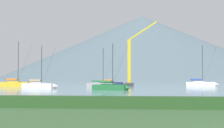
{
  "coord_description": "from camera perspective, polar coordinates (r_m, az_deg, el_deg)",
  "views": [
    {
      "loc": [
        -4.48,
        -12.91,
        2.23
      ],
      "look_at": [
        -10.93,
        48.24,
        4.61
      ],
      "focal_mm": 53.72,
      "sensor_mm": 36.0,
      "label": 1
    }
  ],
  "objects": [
    {
      "name": "sailboat_slip_3",
      "position": [
        66.56,
        -12.26,
        -3.57
      ],
      "size": [
        7.5,
        3.32,
        8.24
      ],
      "rotation": [
        0.0,
        0.0,
        -0.19
      ],
      "color": "white",
      "rests_on": "harbor_water"
    },
    {
      "name": "sailboat_slip_10",
      "position": [
        71.44,
        -1.82,
        -3.55
      ],
      "size": [
        6.9,
        2.95,
        8.4
      ],
      "rotation": [
        0.0,
        0.0,
        -0.17
      ],
      "color": "#9E9EA3",
      "rests_on": "harbor_water"
    },
    {
      "name": "distant_hill_west_ridge",
      "position": [
        350.57,
        5.15,
        2.8
      ],
      "size": [
        290.05,
        290.05,
        65.69
      ],
      "primitive_type": "cone",
      "color": "slate",
      "rests_on": "ground_plane"
    },
    {
      "name": "sailboat_slip_4",
      "position": [
        56.8,
        -0.26,
        -3.9
      ],
      "size": [
        6.89,
        3.67,
        7.91
      ],
      "rotation": [
        0.0,
        0.0,
        -0.3
      ],
      "color": "#236B38",
      "rests_on": "harbor_water"
    },
    {
      "name": "distant_hill_central_peak",
      "position": [
        399.98,
        14.01,
        0.94
      ],
      "size": [
        226.25,
        226.25,
        47.6
      ],
      "primitive_type": "cone",
      "color": "#425666",
      "rests_on": "ground_plane"
    },
    {
      "name": "sailboat_slip_6",
      "position": [
        85.1,
        -0.13,
        -3.34
      ],
      "size": [
        6.82,
        3.01,
        9.11
      ],
      "rotation": [
        0.0,
        0.0,
        -0.19
      ],
      "color": "navy",
      "rests_on": "harbor_water"
    },
    {
      "name": "sailboat_slip_11",
      "position": [
        81.84,
        14.85,
        -3.26
      ],
      "size": [
        7.74,
        2.69,
        9.74
      ],
      "rotation": [
        0.0,
        0.0,
        -0.06
      ],
      "color": "white",
      "rests_on": "harbor_water"
    },
    {
      "name": "dock_crane",
      "position": [
        80.31,
        3.17,
        -0.22
      ],
      "size": [
        7.67,
        2.0,
        15.56
      ],
      "color": "#333338",
      "rests_on": "ground_plane"
    },
    {
      "name": "sailboat_slip_0",
      "position": [
        78.86,
        -16.01,
        -3.28
      ],
      "size": [
        7.95,
        2.83,
        10.33
      ],
      "rotation": [
        0.0,
        0.0,
        -0.08
      ],
      "color": "gold",
      "rests_on": "harbor_water"
    },
    {
      "name": "harbor_water",
      "position": [
        149.99,
        7.74,
        -3.05
      ],
      "size": [
        320.0,
        246.0,
        0.0
      ],
      "primitive_type": "cube",
      "color": "gray",
      "rests_on": "ground_plane"
    },
    {
      "name": "hedge_line",
      "position": [
        24.39,
        16.7,
        -6.37
      ],
      "size": [
        80.0,
        1.2,
        0.84
      ],
      "primitive_type": "cube",
      "color": "#284C23",
      "rests_on": "ground_plane"
    }
  ]
}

